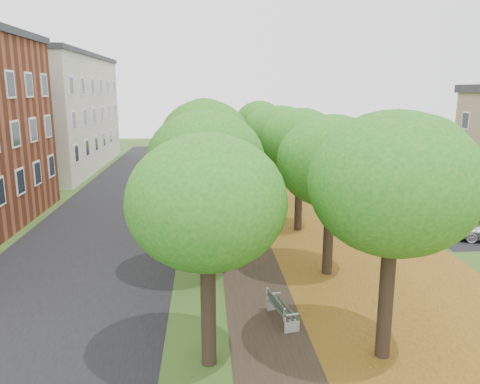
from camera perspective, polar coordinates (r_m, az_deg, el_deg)
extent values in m
plane|color=#2D4C19|center=(13.69, 6.05, -19.66)|extent=(120.00, 120.00, 0.00)
cube|color=black|center=(27.88, -15.08, -3.10)|extent=(8.00, 70.00, 0.01)
cube|color=black|center=(27.46, 0.49, -2.89)|extent=(3.20, 70.00, 0.01)
cube|color=#92631B|center=(28.31, 10.64, -2.64)|extent=(7.50, 70.00, 0.01)
cube|color=black|center=(32.41, 24.87, -1.69)|extent=(9.00, 16.00, 0.01)
cylinder|color=black|center=(12.73, -3.88, -14.05)|extent=(0.40, 0.40, 3.18)
ellipsoid|color=#1A6916|center=(11.72, -4.09, -1.07)|extent=(4.16, 4.16, 3.54)
cylinder|color=black|center=(18.30, -4.04, -5.66)|extent=(0.40, 0.40, 3.18)
ellipsoid|color=#1A6916|center=(17.61, -4.19, 3.48)|extent=(4.16, 4.16, 3.54)
cylinder|color=black|center=(24.07, -4.13, -1.23)|extent=(0.40, 0.40, 3.18)
ellipsoid|color=#1A6916|center=(23.55, -4.24, 5.73)|extent=(4.16, 4.16, 3.54)
cylinder|color=black|center=(29.94, -4.18, 1.47)|extent=(0.40, 0.40, 3.18)
ellipsoid|color=#1A6916|center=(29.52, -4.27, 7.08)|extent=(4.16, 4.16, 3.54)
cylinder|color=black|center=(35.85, -4.21, 3.29)|extent=(0.40, 0.40, 3.18)
ellipsoid|color=#1A6916|center=(35.50, -4.29, 7.98)|extent=(4.16, 4.16, 3.54)
cylinder|color=black|center=(41.78, -4.24, 4.59)|extent=(0.40, 0.40, 3.18)
ellipsoid|color=#1A6916|center=(41.49, -4.30, 8.61)|extent=(4.16, 4.16, 3.54)
cylinder|color=black|center=(13.61, 17.32, -12.79)|extent=(0.40, 0.40, 3.18)
ellipsoid|color=#1A6916|center=(12.67, 18.17, -0.64)|extent=(4.16, 4.16, 3.54)
cylinder|color=black|center=(18.92, 10.71, -5.24)|extent=(0.40, 0.40, 3.18)
ellipsoid|color=#1A6916|center=(18.26, 11.08, 3.60)|extent=(4.16, 4.16, 3.54)
cylinder|color=black|center=(24.55, 7.15, -1.03)|extent=(0.40, 0.40, 3.18)
ellipsoid|color=#1A6916|center=(24.04, 7.34, 5.80)|extent=(4.16, 4.16, 3.54)
cylinder|color=black|center=(30.32, 4.93, 1.60)|extent=(0.40, 0.40, 3.18)
ellipsoid|color=#1A6916|center=(29.91, 5.04, 7.14)|extent=(4.16, 4.16, 3.54)
cylinder|color=black|center=(36.17, 3.42, 3.38)|extent=(0.40, 0.40, 3.18)
ellipsoid|color=#1A6916|center=(35.83, 3.48, 8.03)|extent=(4.16, 4.16, 3.54)
cylinder|color=black|center=(42.06, 2.33, 4.66)|extent=(0.40, 0.40, 3.18)
ellipsoid|color=#1A6916|center=(41.76, 2.37, 8.66)|extent=(4.16, 4.16, 3.54)
cube|color=beige|center=(46.85, -22.96, 8.69)|extent=(10.00, 20.00, 10.00)
cube|color=#2D2D33|center=(46.89, -23.51, 15.03)|extent=(10.30, 20.30, 0.40)
cube|color=#242D25|center=(15.41, 5.23, -13.95)|extent=(0.78, 1.75, 0.04)
cube|color=#242D25|center=(15.21, 4.37, -13.22)|extent=(0.39, 1.67, 0.25)
cube|color=silver|center=(14.87, 6.35, -15.93)|extent=(0.47, 0.15, 0.43)
cube|color=silver|center=(16.15, 4.19, -13.47)|extent=(0.47, 0.15, 0.43)
cube|color=silver|center=(14.69, 6.38, -14.62)|extent=(0.43, 0.14, 0.04)
cube|color=silver|center=(15.98, 4.21, -12.24)|extent=(0.43, 0.14, 0.04)
imported|color=maroon|center=(28.80, 23.18, -1.79)|extent=(4.33, 2.04, 1.37)
imported|color=#323237|center=(30.86, 21.68, -0.68)|extent=(5.21, 2.48, 1.47)
imported|color=silver|center=(33.93, 18.73, 0.63)|extent=(5.64, 3.96, 1.43)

